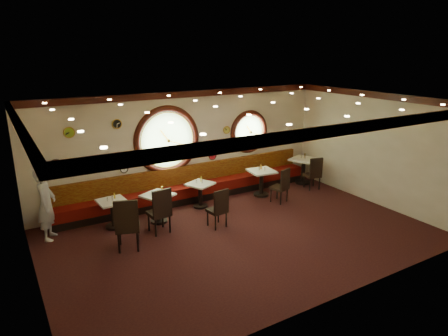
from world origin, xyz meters
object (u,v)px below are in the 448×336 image
(condiment_b_salt, at_px, (152,193))
(condiment_c_pepper, at_px, (202,181))
(condiment_a_pepper, at_px, (112,198))
(condiment_e_bottle, at_px, (305,156))
(table_c, at_px, (200,192))
(condiment_d_pepper, at_px, (265,169))
(table_b, at_px, (158,205))
(condiment_a_salt, at_px, (107,199))
(condiment_e_pepper, at_px, (305,157))
(condiment_c_bottle, at_px, (201,179))
(table_a, at_px, (113,211))
(condiment_b_pepper, at_px, (160,193))
(condiment_e_salt, at_px, (301,157))
(condiment_d_salt, at_px, (259,168))
(table_d, at_px, (261,180))
(waiter, at_px, (46,204))
(condiment_a_bottle, at_px, (114,196))
(chair_a, at_px, (127,221))
(condiment_c_salt, at_px, (196,182))
(condiment_d_bottle, at_px, (261,166))
(chair_e, at_px, (314,171))
(condiment_b_bottle, at_px, (162,189))
(chair_b, at_px, (160,208))
(chair_c, at_px, (219,206))
(chair_d, at_px, (282,183))
(table_e, at_px, (303,168))

(condiment_b_salt, relative_size, condiment_c_pepper, 0.76)
(condiment_a_pepper, bearing_deg, condiment_e_bottle, 2.51)
(table_c, bearing_deg, condiment_d_pepper, -5.05)
(table_b, distance_m, condiment_e_bottle, 5.48)
(condiment_a_salt, bearing_deg, condiment_e_pepper, 1.56)
(condiment_e_pepper, bearing_deg, condiment_c_bottle, 179.73)
(table_a, relative_size, condiment_b_pepper, 6.78)
(condiment_d_pepper, distance_m, condiment_e_pepper, 1.88)
(condiment_e_salt, height_order, condiment_e_pepper, condiment_e_pepper)
(condiment_d_salt, height_order, condiment_e_pepper, condiment_e_pepper)
(condiment_e_salt, bearing_deg, table_d, -169.92)
(condiment_a_pepper, relative_size, waiter, 0.06)
(condiment_a_bottle, relative_size, waiter, 0.08)
(table_b, relative_size, chair_a, 1.21)
(condiment_c_salt, height_order, condiment_d_bottle, condiment_d_bottle)
(chair_e, xyz_separation_m, condiment_c_bottle, (-3.70, 0.64, 0.19))
(condiment_d_salt, bearing_deg, waiter, 178.46)
(condiment_d_salt, relative_size, condiment_e_pepper, 0.98)
(condiment_b_salt, xyz_separation_m, condiment_c_salt, (1.44, 0.33, -0.05))
(condiment_b_bottle, bearing_deg, condiment_d_pepper, 1.54)
(table_b, bearing_deg, condiment_d_salt, 4.83)
(table_b, xyz_separation_m, table_d, (3.44, 0.23, 0.03))
(table_a, bearing_deg, condiment_c_pepper, 1.49)
(condiment_c_bottle, height_order, condiment_d_bottle, condiment_d_bottle)
(table_a, bearing_deg, condiment_d_bottle, 1.22)
(table_b, distance_m, condiment_a_salt, 1.27)
(table_d, distance_m, chair_b, 3.74)
(condiment_e_pepper, bearing_deg, condiment_d_salt, -175.21)
(chair_b, relative_size, waiter, 0.42)
(condiment_a_pepper, bearing_deg, table_c, 2.15)
(chair_a, xyz_separation_m, chair_c, (2.34, 0.00, -0.12))
(chair_e, height_order, condiment_b_pepper, chair_e)
(chair_b, height_order, chair_d, chair_b)
(condiment_d_bottle, relative_size, condiment_e_bottle, 1.11)
(table_a, bearing_deg, condiment_b_salt, -10.22)
(condiment_b_salt, distance_m, waiter, 2.47)
(table_c, height_order, condiment_d_salt, condiment_d_salt)
(condiment_b_pepper, xyz_separation_m, condiment_e_pepper, (5.33, 0.54, 0.09))
(condiment_c_salt, height_order, condiment_e_salt, condiment_e_salt)
(chair_c, xyz_separation_m, condiment_a_salt, (-2.39, 1.36, 0.19))
(table_e, distance_m, condiment_c_salt, 4.01)
(table_c, height_order, condiment_e_bottle, condiment_e_bottle)
(condiment_e_pepper, bearing_deg, chair_c, -159.72)
(chair_a, bearing_deg, condiment_b_pepper, 59.92)
(table_c, relative_size, chair_b, 1.19)
(condiment_d_salt, height_order, condiment_a_bottle, condiment_d_salt)
(waiter, bearing_deg, condiment_a_salt, -75.11)
(chair_d, xyz_separation_m, condiment_e_pepper, (1.75, 1.00, 0.32))
(chair_d, height_order, condiment_c_pepper, chair_d)
(chair_e, xyz_separation_m, condiment_e_salt, (0.08, 0.73, 0.30))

